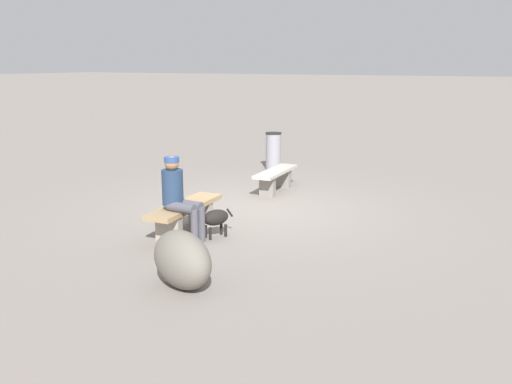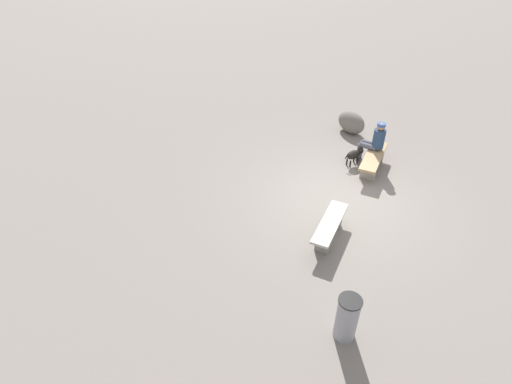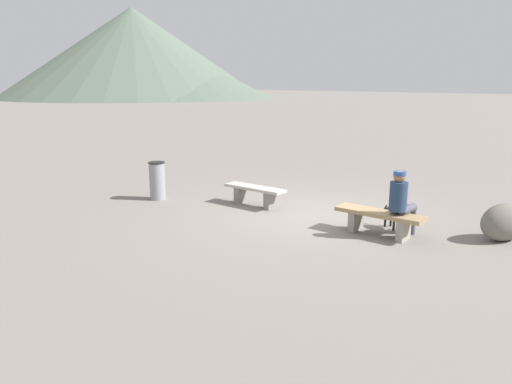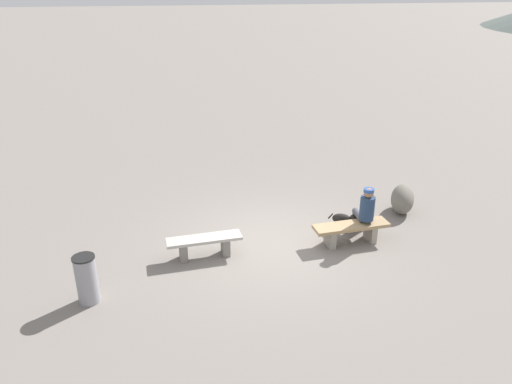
# 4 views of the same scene
# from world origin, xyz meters

# --- Properties ---
(ground) EXTENTS (210.00, 210.00, 0.06)m
(ground) POSITION_xyz_m (0.00, 0.00, -0.03)
(ground) COLOR gray
(bench_left) EXTENTS (1.57, 0.48, 0.46)m
(bench_left) POSITION_xyz_m (-1.50, -0.27, 0.31)
(bench_left) COLOR gray
(bench_left) RESTS_ON ground
(bench_right) EXTENTS (1.70, 0.54, 0.46)m
(bench_right) POSITION_xyz_m (1.70, -0.33, 0.32)
(bench_right) COLOR gray
(bench_right) RESTS_ON ground
(seated_person) EXTENTS (0.35, 0.68, 1.27)m
(seated_person) POSITION_xyz_m (2.04, -0.21, 0.73)
(seated_person) COLOR navy
(seated_person) RESTS_ON ground
(dog) EXTENTS (0.62, 0.42, 0.46)m
(dog) POSITION_xyz_m (1.74, 0.21, 0.31)
(dog) COLOR black
(dog) RESTS_ON ground
(trash_bin) EXTENTS (0.40, 0.40, 0.93)m
(trash_bin) POSITION_xyz_m (-3.70, -1.39, 0.46)
(trash_bin) COLOR gray
(trash_bin) RESTS_ON ground
(boulder) EXTENTS (0.93, 1.13, 0.70)m
(boulder) POSITION_xyz_m (3.54, 0.89, 0.35)
(boulder) COLOR #6B665B
(boulder) RESTS_ON ground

